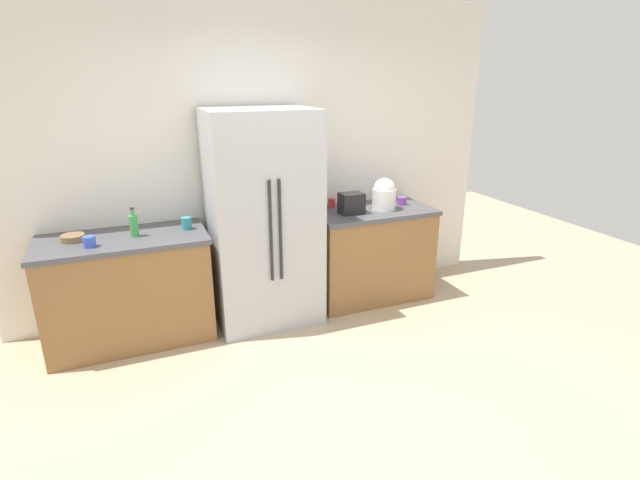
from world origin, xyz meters
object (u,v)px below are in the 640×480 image
at_px(rice_cooker, 384,194).
at_px(cup_c, 89,242).
at_px(toaster, 351,203).
at_px(cup_d, 402,201).
at_px(bowl_a, 73,238).
at_px(bottle_a, 134,225).
at_px(cup_b, 332,203).
at_px(cup_a, 186,223).
at_px(refrigerator, 263,219).

xyz_separation_m(rice_cooker, cup_c, (-2.55, -0.10, -0.10)).
distance_m(toaster, rice_cooker, 0.35).
xyz_separation_m(cup_c, cup_d, (2.79, 0.18, -0.00)).
distance_m(cup_d, bowl_a, 2.92).
bearing_deg(toaster, bottle_a, 178.38).
bearing_deg(cup_d, cup_b, 166.22).
bearing_deg(cup_d, cup_a, -179.81).
height_order(toaster, cup_d, toaster).
xyz_separation_m(rice_cooker, cup_a, (-1.82, 0.07, -0.09)).
bearing_deg(bottle_a, toaster, -1.62).
bearing_deg(rice_cooker, cup_c, -177.74).
bearing_deg(refrigerator, cup_c, -175.45).
bearing_deg(bowl_a, toaster, -2.92).
relative_size(cup_a, bowl_a, 0.58).
bearing_deg(cup_b, bottle_a, -173.32).
bearing_deg(bottle_a, rice_cooker, -0.95).
relative_size(toaster, cup_c, 2.41).
xyz_separation_m(refrigerator, bowl_a, (-1.49, 0.09, -0.01)).
relative_size(refrigerator, cup_a, 18.47).
distance_m(cup_b, cup_c, 2.14).
distance_m(toaster, cup_d, 0.61).
bearing_deg(cup_d, bowl_a, 179.56).
relative_size(toaster, cup_b, 2.39).
distance_m(refrigerator, cup_d, 1.43).
height_order(bottle_a, cup_d, bottle_a).
bearing_deg(toaster, cup_a, 176.52).
bearing_deg(cup_d, toaster, -170.86).
height_order(cup_a, cup_d, cup_a).
bearing_deg(bottle_a, bowl_a, 171.70).
xyz_separation_m(cup_a, bowl_a, (-0.85, 0.03, -0.03)).
bearing_deg(cup_b, bowl_a, -176.31).
xyz_separation_m(bottle_a, cup_d, (2.47, 0.04, -0.06)).
distance_m(bottle_a, cup_b, 1.80).
bearing_deg(bottle_a, cup_b, 6.68).
distance_m(rice_cooker, cup_d, 0.28).
bearing_deg(bottle_a, cup_c, -156.99).
height_order(refrigerator, cup_a, refrigerator).
relative_size(refrigerator, bottle_a, 7.85).
height_order(rice_cooker, cup_c, rice_cooker).
bearing_deg(cup_a, bowl_a, 178.04).
distance_m(rice_cooker, bowl_a, 2.68).
xyz_separation_m(toaster, cup_b, (-0.08, 0.26, -0.05)).
bearing_deg(refrigerator, toaster, -1.68).
relative_size(bottle_a, bowl_a, 1.36).
xyz_separation_m(rice_cooker, bowl_a, (-2.67, 0.10, -0.12)).
bearing_deg(cup_c, toaster, 2.20).
relative_size(bottle_a, cup_a, 2.35).
height_order(rice_cooker, bottle_a, rice_cooker).
distance_m(cup_c, bowl_a, 0.24).
height_order(cup_c, cup_d, cup_c).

